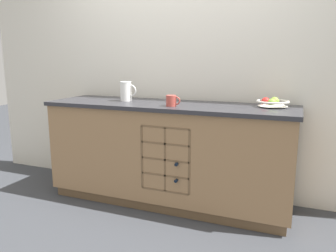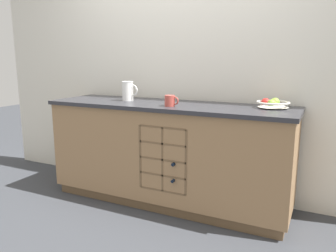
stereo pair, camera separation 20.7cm
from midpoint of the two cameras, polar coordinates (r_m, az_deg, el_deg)
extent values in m
plane|color=#383A3F|center=(3.19, -1.90, -12.93)|extent=(14.00, 14.00, 0.00)
cube|color=silver|center=(3.25, 0.58, 10.71)|extent=(4.61, 0.06, 2.55)
cube|color=brown|center=(3.17, -1.91, -12.19)|extent=(2.15, 0.53, 0.09)
cube|color=#99724C|center=(3.02, -1.96, -4.36)|extent=(2.21, 0.59, 0.81)
cube|color=#2D2D33|center=(2.93, -2.02, 3.58)|extent=(2.25, 0.63, 0.03)
cube|color=brown|center=(2.81, -1.88, -5.37)|extent=(0.42, 0.01, 0.55)
cube|color=brown|center=(2.86, -6.22, -5.17)|extent=(0.02, 0.10, 0.55)
cube|color=brown|center=(2.69, 1.85, -6.16)|extent=(0.02, 0.10, 0.55)
cube|color=brown|center=(2.86, -2.26, -10.92)|extent=(0.42, 0.10, 0.02)
cube|color=brown|center=(2.81, -2.29, -8.34)|extent=(0.42, 0.10, 0.02)
cube|color=brown|center=(2.77, -2.31, -5.66)|extent=(0.42, 0.10, 0.02)
cube|color=brown|center=(2.73, -2.33, -2.91)|extent=(0.42, 0.10, 0.02)
cube|color=brown|center=(2.70, -2.36, -0.09)|extent=(0.42, 0.10, 0.02)
cube|color=brown|center=(2.77, -2.31, -5.66)|extent=(0.02, 0.10, 0.55)
cylinder|color=black|center=(2.87, 0.52, -8.43)|extent=(0.07, 0.20, 0.07)
cylinder|color=black|center=(2.75, -0.57, -9.37)|extent=(0.03, 0.09, 0.03)
cylinder|color=black|center=(2.83, 0.61, -5.69)|extent=(0.08, 0.20, 0.08)
cylinder|color=black|center=(2.71, -0.49, -6.52)|extent=(0.03, 0.09, 0.03)
cylinder|color=silver|center=(2.82, 15.77, 3.29)|extent=(0.12, 0.12, 0.01)
cone|color=silver|center=(2.82, 15.80, 3.85)|extent=(0.24, 0.24, 0.05)
torus|color=silver|center=(2.82, 15.81, 4.12)|extent=(0.26, 0.26, 0.02)
sphere|color=#7FA838|center=(2.84, 16.09, 4.13)|extent=(0.08, 0.08, 0.08)
sphere|color=#7FA838|center=(2.77, 15.61, 3.92)|extent=(0.07, 0.07, 0.07)
sphere|color=red|center=(2.82, 14.63, 4.12)|extent=(0.07, 0.07, 0.07)
cylinder|color=white|center=(3.14, -9.25, 5.98)|extent=(0.10, 0.10, 0.18)
torus|color=white|center=(3.14, -9.30, 7.58)|extent=(0.11, 0.11, 0.01)
torus|color=white|center=(3.12, -8.38, 6.13)|extent=(0.11, 0.01, 0.11)
cylinder|color=#B7473D|center=(2.76, -1.60, 4.42)|extent=(0.09, 0.09, 0.09)
torus|color=#B7473D|center=(2.74, -0.71, 4.41)|extent=(0.07, 0.01, 0.07)
camera|label=1|loc=(0.10, -91.99, -0.41)|focal=35.00mm
camera|label=2|loc=(0.10, 88.01, 0.41)|focal=35.00mm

